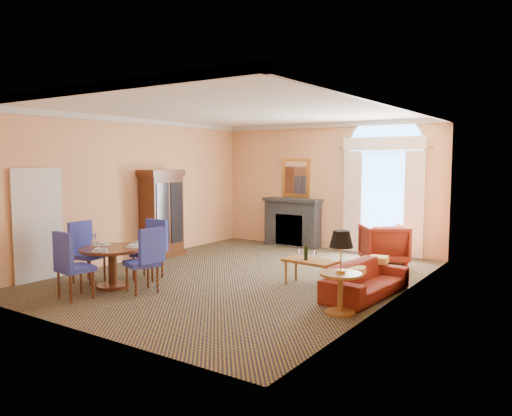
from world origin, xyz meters
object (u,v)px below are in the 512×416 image
Objects in this scene: sofa at (366,280)px; side_table at (341,263)px; armchair at (384,244)px; coffee_table at (310,262)px; dining_table at (112,258)px; armoire at (162,215)px.

side_table is at bearing -172.80° from sofa.
coffee_table is at bearing 45.15° from armchair.
armoire is at bearing 117.37° from dining_table.
armchair is at bearing 25.14° from armoire.
armoire is at bearing -10.61° from armchair.
armoire is at bearing 178.97° from coffee_table.
armchair reaches higher than coffee_table.
armchair is at bearing 18.67° from sofa.
sofa is 1.12m from coffee_table.
armoire is 2.93m from dining_table.
dining_table is 1.20× the size of armchair.
armchair is 3.94m from side_table.
dining_table is (1.33, -2.57, -0.45)m from armoire.
armoire reaches higher than dining_table.
armchair reaches higher than sofa.
armchair is at bearing 55.39° from dining_table.
sofa is at bearing -6.22° from armoire.
dining_table is at bearing 19.65° from armchair.
side_table is (5.32, -1.70, -0.22)m from armoire.
sofa is 1.56× the size of side_table.
dining_table is at bearing -62.63° from armoire.
dining_table is 1.16× the size of coffee_table.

